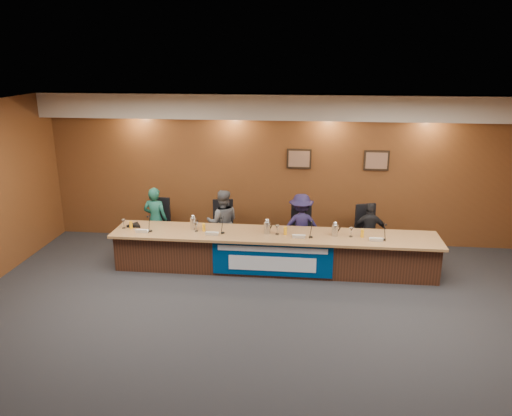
# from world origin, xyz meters

# --- Properties ---
(floor) EXTENTS (10.00, 10.00, 0.00)m
(floor) POSITION_xyz_m (0.00, 0.00, 0.00)
(floor) COLOR black
(floor) RESTS_ON ground
(ceiling) EXTENTS (10.00, 8.00, 0.04)m
(ceiling) POSITION_xyz_m (0.00, 0.00, 3.20)
(ceiling) COLOR silver
(ceiling) RESTS_ON wall_back
(wall_back) EXTENTS (10.00, 0.04, 3.20)m
(wall_back) POSITION_xyz_m (0.00, 4.00, 1.60)
(wall_back) COLOR brown
(wall_back) RESTS_ON floor
(soffit) EXTENTS (10.00, 0.50, 0.50)m
(soffit) POSITION_xyz_m (0.00, 3.75, 2.95)
(soffit) COLOR beige
(soffit) RESTS_ON wall_back
(dais_body) EXTENTS (6.00, 0.80, 0.70)m
(dais_body) POSITION_xyz_m (0.00, 2.40, 0.35)
(dais_body) COLOR #3D1F12
(dais_body) RESTS_ON floor
(dais_top) EXTENTS (6.10, 0.95, 0.05)m
(dais_top) POSITION_xyz_m (0.00, 2.35, 0.72)
(dais_top) COLOR olive
(dais_top) RESTS_ON dais_body
(banner) EXTENTS (2.20, 0.02, 0.65)m
(banner) POSITION_xyz_m (0.00, 1.99, 0.38)
(banner) COLOR navy
(banner) RESTS_ON dais_body
(banner_text_upper) EXTENTS (2.00, 0.01, 0.10)m
(banner_text_upper) POSITION_xyz_m (0.00, 1.97, 0.58)
(banner_text_upper) COLOR silver
(banner_text_upper) RESTS_ON banner
(banner_text_lower) EXTENTS (1.60, 0.01, 0.28)m
(banner_text_lower) POSITION_xyz_m (0.00, 1.97, 0.30)
(banner_text_lower) COLOR silver
(banner_text_lower) RESTS_ON banner
(wall_photo_left) EXTENTS (0.52, 0.04, 0.42)m
(wall_photo_left) POSITION_xyz_m (0.40, 3.97, 1.85)
(wall_photo_left) COLOR black
(wall_photo_left) RESTS_ON wall_back
(wall_photo_right) EXTENTS (0.52, 0.04, 0.42)m
(wall_photo_right) POSITION_xyz_m (2.00, 3.97, 1.85)
(wall_photo_right) COLOR black
(wall_photo_right) RESTS_ON wall_back
(panelist_a) EXTENTS (0.53, 0.38, 1.38)m
(panelist_a) POSITION_xyz_m (-2.51, 3.09, 0.69)
(panelist_a) COLOR #175041
(panelist_a) RESTS_ON floor
(panelist_b) EXTENTS (0.73, 0.61, 1.36)m
(panelist_b) POSITION_xyz_m (-1.10, 3.09, 0.68)
(panelist_b) COLOR #535459
(panelist_b) RESTS_ON floor
(panelist_c) EXTENTS (0.93, 0.65, 1.32)m
(panelist_c) POSITION_xyz_m (0.49, 3.09, 0.66)
(panelist_c) COLOR #1D173B
(panelist_c) RESTS_ON floor
(panelist_d) EXTENTS (0.70, 0.31, 1.18)m
(panelist_d) POSITION_xyz_m (1.85, 3.09, 0.59)
(panelist_d) COLOR black
(panelist_d) RESTS_ON floor
(office_chair_a) EXTENTS (0.52, 0.52, 0.08)m
(office_chair_a) POSITION_xyz_m (-2.51, 3.19, 0.48)
(office_chair_a) COLOR black
(office_chair_a) RESTS_ON floor
(office_chair_b) EXTENTS (0.57, 0.57, 0.08)m
(office_chair_b) POSITION_xyz_m (-1.10, 3.19, 0.48)
(office_chair_b) COLOR black
(office_chair_b) RESTS_ON floor
(office_chair_c) EXTENTS (0.48, 0.48, 0.08)m
(office_chair_c) POSITION_xyz_m (0.49, 3.19, 0.48)
(office_chair_c) COLOR black
(office_chair_c) RESTS_ON floor
(office_chair_d) EXTENTS (0.61, 0.61, 0.08)m
(office_chair_d) POSITION_xyz_m (1.85, 3.19, 0.48)
(office_chair_d) COLOR black
(office_chair_d) RESTS_ON floor
(nameplate_a) EXTENTS (0.24, 0.08, 0.10)m
(nameplate_a) POSITION_xyz_m (-2.47, 2.10, 0.80)
(nameplate_a) COLOR white
(nameplate_a) RESTS_ON dais_top
(microphone_a) EXTENTS (0.07, 0.07, 0.02)m
(microphone_a) POSITION_xyz_m (-2.33, 2.21, 0.76)
(microphone_a) COLOR black
(microphone_a) RESTS_ON dais_top
(juice_glass_a) EXTENTS (0.06, 0.06, 0.15)m
(juice_glass_a) POSITION_xyz_m (-2.74, 2.31, 0.82)
(juice_glass_a) COLOR #FAA814
(juice_glass_a) RESTS_ON dais_top
(water_glass_a) EXTENTS (0.08, 0.08, 0.18)m
(water_glass_a) POSITION_xyz_m (-2.90, 2.34, 0.84)
(water_glass_a) COLOR silver
(water_glass_a) RESTS_ON dais_top
(nameplate_b) EXTENTS (0.24, 0.08, 0.10)m
(nameplate_b) POSITION_xyz_m (-1.14, 2.11, 0.80)
(nameplate_b) COLOR white
(nameplate_b) RESTS_ON dais_top
(microphone_b) EXTENTS (0.07, 0.07, 0.02)m
(microphone_b) POSITION_xyz_m (-0.95, 2.26, 0.76)
(microphone_b) COLOR black
(microphone_b) RESTS_ON dais_top
(juice_glass_b) EXTENTS (0.06, 0.06, 0.15)m
(juice_glass_b) POSITION_xyz_m (-1.33, 2.34, 0.82)
(juice_glass_b) COLOR #FAA814
(juice_glass_b) RESTS_ON dais_top
(water_glass_b) EXTENTS (0.08, 0.08, 0.18)m
(water_glass_b) POSITION_xyz_m (-1.47, 2.31, 0.84)
(water_glass_b) COLOR silver
(water_glass_b) RESTS_ON dais_top
(nameplate_c) EXTENTS (0.24, 0.08, 0.10)m
(nameplate_c) POSITION_xyz_m (0.47, 2.13, 0.80)
(nameplate_c) COLOR white
(nameplate_c) RESTS_ON dais_top
(microphone_c) EXTENTS (0.07, 0.07, 0.02)m
(microphone_c) POSITION_xyz_m (0.69, 2.21, 0.76)
(microphone_c) COLOR black
(microphone_c) RESTS_ON dais_top
(juice_glass_c) EXTENTS (0.06, 0.06, 0.15)m
(juice_glass_c) POSITION_xyz_m (0.21, 2.32, 0.82)
(juice_glass_c) COLOR #FAA814
(juice_glass_c) RESTS_ON dais_top
(water_glass_c) EXTENTS (0.08, 0.08, 0.18)m
(water_glass_c) POSITION_xyz_m (0.06, 2.31, 0.84)
(water_glass_c) COLOR silver
(water_glass_c) RESTS_ON dais_top
(nameplate_d) EXTENTS (0.24, 0.08, 0.10)m
(nameplate_d) POSITION_xyz_m (1.86, 2.13, 0.80)
(nameplate_d) COLOR white
(nameplate_d) RESTS_ON dais_top
(microphone_d) EXTENTS (0.07, 0.07, 0.02)m
(microphone_d) POSITION_xyz_m (2.00, 2.23, 0.76)
(microphone_d) COLOR black
(microphone_d) RESTS_ON dais_top
(juice_glass_d) EXTENTS (0.06, 0.06, 0.15)m
(juice_glass_d) POSITION_xyz_m (1.62, 2.33, 0.82)
(juice_glass_d) COLOR #FAA814
(juice_glass_d) RESTS_ON dais_top
(water_glass_d) EXTENTS (0.08, 0.08, 0.18)m
(water_glass_d) POSITION_xyz_m (1.42, 2.33, 0.84)
(water_glass_d) COLOR silver
(water_glass_d) RESTS_ON dais_top
(carafe_left) EXTENTS (0.11, 0.11, 0.24)m
(carafe_left) POSITION_xyz_m (-1.55, 2.41, 0.87)
(carafe_left) COLOR silver
(carafe_left) RESTS_ON dais_top
(carafe_mid) EXTENTS (0.12, 0.12, 0.23)m
(carafe_mid) POSITION_xyz_m (-0.13, 2.35, 0.87)
(carafe_mid) COLOR silver
(carafe_mid) RESTS_ON dais_top
(carafe_right) EXTENTS (0.12, 0.12, 0.22)m
(carafe_right) POSITION_xyz_m (1.13, 2.35, 0.86)
(carafe_right) COLOR silver
(carafe_right) RESTS_ON dais_top
(speakerphone) EXTENTS (0.32, 0.32, 0.05)m
(speakerphone) POSITION_xyz_m (-2.72, 2.46, 0.78)
(speakerphone) COLOR black
(speakerphone) RESTS_ON dais_top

